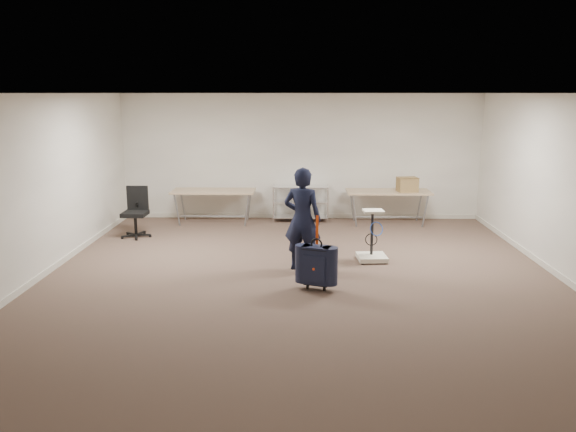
{
  "coord_description": "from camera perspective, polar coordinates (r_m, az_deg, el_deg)",
  "views": [
    {
      "loc": [
        -0.01,
        -8.06,
        2.8
      ],
      "look_at": [
        -0.19,
        0.3,
        0.97
      ],
      "focal_mm": 35.0,
      "sensor_mm": 36.0,
      "label": 1
    }
  ],
  "objects": [
    {
      "name": "cardboard_box",
      "position": [
        12.3,
        12.03,
        3.15
      ],
      "size": [
        0.45,
        0.36,
        0.31
      ],
      "primitive_type": "cube",
      "rotation": [
        0.0,
        0.0,
        0.14
      ],
      "color": "olive",
      "rests_on": "folding_table_right"
    },
    {
      "name": "equipment_cart",
      "position": [
        9.66,
        8.54,
        -3.18
      ],
      "size": [
        0.51,
        0.51,
        0.88
      ],
      "color": "beige",
      "rests_on": "ground"
    },
    {
      "name": "office_chair",
      "position": [
        11.54,
        -15.18,
        -0.56
      ],
      "size": [
        0.6,
        0.6,
        0.99
      ],
      "color": "black",
      "rests_on": "ground"
    },
    {
      "name": "folding_table_left",
      "position": [
        12.34,
        -7.57,
        2.37
      ],
      "size": [
        1.8,
        0.75,
        0.73
      ],
      "color": "tan",
      "rests_on": "ground"
    },
    {
      "name": "ground",
      "position": [
        8.53,
        1.27,
        -6.79
      ],
      "size": [
        9.0,
        9.0,
        0.0
      ],
      "primitive_type": "plane",
      "color": "#4D3A2E",
      "rests_on": "ground"
    },
    {
      "name": "suitcase",
      "position": [
        8.13,
        2.89,
        -5.0
      ],
      "size": [
        0.46,
        0.35,
        1.1
      ],
      "color": "#151F30",
      "rests_on": "ground"
    },
    {
      "name": "room_shell",
      "position": [
        9.83,
        1.27,
        -3.86
      ],
      "size": [
        8.0,
        9.0,
        9.0
      ],
      "color": "beige",
      "rests_on": "ground"
    },
    {
      "name": "person",
      "position": [
        8.94,
        1.47,
        -0.34
      ],
      "size": [
        0.69,
        0.55,
        1.67
      ],
      "primitive_type": "imported",
      "rotation": [
        0.0,
        0.0,
        2.87
      ],
      "color": "black",
      "rests_on": "ground"
    },
    {
      "name": "folding_table_right",
      "position": [
        12.34,
        10.15,
        2.29
      ],
      "size": [
        1.8,
        0.75,
        0.73
      ],
      "color": "tan",
      "rests_on": "ground"
    },
    {
      "name": "wire_shelf",
      "position": [
        12.48,
        1.29,
        1.48
      ],
      "size": [
        1.22,
        0.47,
        0.8
      ],
      "color": "silver",
      "rests_on": "ground"
    }
  ]
}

